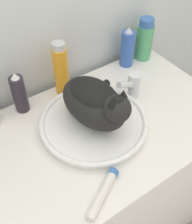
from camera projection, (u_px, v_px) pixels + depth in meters
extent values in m
cube|color=silver|center=(34.00, 14.00, 0.99)|extent=(8.00, 0.05, 2.40)
cube|color=white|center=(91.00, 193.00, 1.33)|extent=(1.10, 0.59, 0.89)
cylinder|color=white|center=(94.00, 124.00, 1.02)|extent=(0.37, 0.37, 0.03)
torus|color=white|center=(94.00, 121.00, 1.01)|extent=(0.39, 0.39, 0.02)
ellipsoid|color=black|center=(93.00, 103.00, 0.95)|extent=(0.20, 0.28, 0.16)
ellipsoid|color=black|center=(93.00, 94.00, 0.92)|extent=(0.16, 0.21, 0.07)
sphere|color=black|center=(117.00, 109.00, 0.86)|extent=(0.09, 0.09, 0.09)
sphere|color=black|center=(117.00, 103.00, 0.85)|extent=(0.05, 0.05, 0.05)
cone|color=black|center=(112.00, 102.00, 0.82)|extent=(0.03, 0.03, 0.03)
cone|color=black|center=(123.00, 94.00, 0.84)|extent=(0.03, 0.03, 0.03)
cylinder|color=black|center=(90.00, 95.00, 1.07)|extent=(0.21, 0.07, 0.03)
cylinder|color=silver|center=(133.00, 90.00, 1.13)|extent=(0.04, 0.04, 0.06)
cylinder|color=silver|center=(127.00, 85.00, 1.06)|extent=(0.11, 0.05, 0.08)
cylinder|color=silver|center=(135.00, 79.00, 1.09)|extent=(0.05, 0.05, 0.05)
cylinder|color=#4CA366|center=(144.00, 42.00, 1.28)|extent=(0.08, 0.08, 0.16)
cylinder|color=#3866AD|center=(147.00, 22.00, 1.21)|extent=(0.06, 0.06, 0.03)
cylinder|color=#28232D|center=(19.00, 94.00, 1.05)|extent=(0.05, 0.05, 0.15)
cone|color=white|center=(15.00, 76.00, 0.98)|extent=(0.03, 0.03, 0.02)
cylinder|color=orange|center=(61.00, 72.00, 1.10)|extent=(0.06, 0.06, 0.21)
cylinder|color=#B7B7BC|center=(58.00, 46.00, 1.01)|extent=(0.05, 0.05, 0.03)
cylinder|color=#335BB7|center=(127.00, 49.00, 1.24)|extent=(0.06, 0.06, 0.17)
cone|color=#B7B7BC|center=(129.00, 30.00, 1.18)|extent=(0.04, 0.04, 0.02)
cylinder|color=silver|center=(101.00, 196.00, 0.83)|extent=(0.15, 0.10, 0.03)
cylinder|color=#3866AD|center=(113.00, 173.00, 0.88)|extent=(0.03, 0.04, 0.03)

